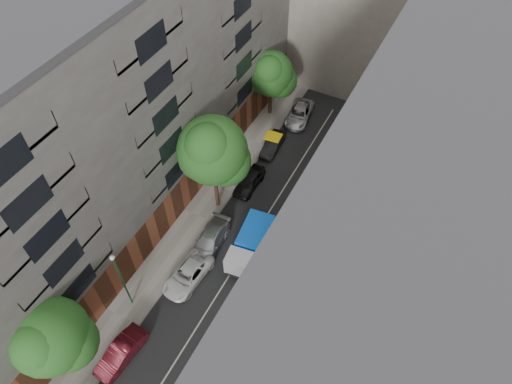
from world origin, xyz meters
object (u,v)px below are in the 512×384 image
Objects in this scene: car_left_5 at (273,144)px; car_right_3 at (289,234)px; car_left_6 at (299,114)px; car_left_3 at (210,241)px; car_right_2 at (268,291)px; lamp_post at (120,276)px; car_left_1 at (121,353)px; pedestrian at (352,200)px; car_left_4 at (249,181)px; tree_mid at (213,153)px; tree_near at (51,339)px; car_right_1 at (222,353)px; tree_far at (271,76)px; tarp_truck at (251,244)px; car_left_2 at (188,275)px.

car_right_3 reaches higher than car_left_5.
car_left_3 is at bearing -98.08° from car_left_6.
car_left_3 is at bearing -151.78° from car_right_3.
car_left_5 is 1.00× the size of car_right_2.
lamp_post is (-8.39, -11.27, 3.57)m from car_right_3.
car_left_1 is 2.79× the size of pedestrian.
car_left_4 is 5.60m from car_left_5.
car_right_2 is 11.89m from tree_mid.
car_left_6 is at bearing 93.13° from car_left_1.
car_left_6 is 0.69× the size of tree_near.
car_right_1 is (6.40, 3.33, -0.07)m from car_left_1.
pedestrian is (3.60, 17.51, 0.28)m from car_right_1.
car_left_1 is 1.06× the size of car_right_2.
lamp_post is (-2.29, -20.67, 3.58)m from car_left_5.
car_left_6 is 5.50m from tree_far.
lamp_post reaches higher than car_right_3.
tree_mid is at bearing 107.19° from car_left_3.
car_left_5 is 11.20m from car_right_3.
car_left_5 reaches higher than car_right_1.
car_left_5 is at bearing -61.07° from tree_far.
tarp_truck is 3.70× the size of pedestrian.
tree_mid is (-7.30, 0.29, 6.25)m from car_right_3.
car_left_5 is at bearing 98.79° from car_right_1.
car_left_3 is (-3.51, -0.93, -0.68)m from tarp_truck.
car_left_2 is 6.60m from car_right_2.
tree_near is 0.73× the size of tree_mid.
car_left_3 is at bearing -171.98° from tarp_truck.
car_right_2 is at bearing -21.06° from car_left_3.
car_right_2 is (6.51, -1.99, -0.03)m from car_left_3.
car_right_1 is at bearing -95.42° from car_right_3.
tree_mid is 13.63m from pedestrian.
car_left_3 is 7.60m from tree_mid.
car_right_1 is at bearing -58.57° from tree_mid.
car_left_4 is 0.63× the size of lamp_post.
car_left_4 is (-0.28, 11.20, 0.04)m from car_left_2.
tree_far is 25.52m from lamp_post.
car_right_3 is (-0.80, 5.79, -0.01)m from car_right_2.
car_right_1 is 5.94m from car_right_2.
car_left_3 is at bearing 49.60° from pedestrian.
lamp_post reaches higher than car_right_1.
car_right_1 is (5.60, -26.67, -0.06)m from car_left_6.
tree_far is at bearing 95.52° from car_left_3.
car_right_1 is 0.44× the size of tree_mid.
car_right_2 is 0.99× the size of car_right_3.
car_right_3 is at bearing -2.25° from tree_mid.
tree_far is (-6.57, 17.10, 3.72)m from tarp_truck.
car_left_4 is 0.95× the size of car_right_1.
car_left_3 is (0.69, 11.20, 0.01)m from car_left_1.
tree_near is (-3.23, -20.99, 4.16)m from car_left_4.
tree_mid is (-8.10, 6.07, 6.23)m from car_right_2.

